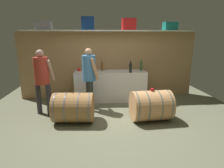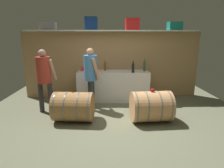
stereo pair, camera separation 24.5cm
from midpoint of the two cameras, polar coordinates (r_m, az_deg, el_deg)
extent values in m
cube|color=#686A51|center=(4.52, -1.15, -9.40)|extent=(6.33, 7.20, 0.02)
cube|color=#A47F53|center=(5.71, -2.32, 5.67)|extent=(5.13, 0.10, 1.93)
cube|color=silver|center=(5.51, -2.33, 15.59)|extent=(4.72, 0.40, 0.03)
cube|color=gray|center=(5.69, -20.96, 15.93)|extent=(0.42, 0.26, 0.22)
cube|color=navy|center=(5.51, -8.59, 17.47)|extent=(0.34, 0.19, 0.36)
cube|color=red|center=(5.57, 3.71, 17.36)|extent=(0.37, 0.30, 0.32)
cube|color=#1B8376|center=(5.87, 15.76, 16.27)|extent=(0.38, 0.29, 0.23)
cube|color=white|center=(5.46, -1.79, -0.53)|extent=(1.99, 0.61, 0.84)
cylinder|color=brown|center=(5.46, -4.30, 5.07)|extent=(0.06, 0.06, 0.21)
sphere|color=brown|center=(5.44, -4.32, 6.28)|extent=(0.06, 0.06, 0.06)
cylinder|color=brown|center=(5.44, -4.33, 6.74)|extent=(0.02, 0.02, 0.07)
cylinder|color=black|center=(5.18, 4.18, 4.66)|extent=(0.07, 0.07, 0.22)
sphere|color=black|center=(5.16, 4.20, 6.02)|extent=(0.07, 0.07, 0.07)
cylinder|color=black|center=(5.15, 4.21, 6.55)|extent=(0.03, 0.03, 0.08)
cylinder|color=#33582F|center=(5.51, 7.44, 5.23)|extent=(0.06, 0.06, 0.24)
sphere|color=#33582F|center=(5.49, 7.48, 6.58)|extent=(0.06, 0.06, 0.06)
cylinder|color=#33582F|center=(5.49, 7.50, 7.13)|extent=(0.02, 0.02, 0.09)
cylinder|color=white|center=(5.67, 7.44, 4.27)|extent=(0.08, 0.08, 0.00)
cylinder|color=white|center=(5.67, 7.45, 4.62)|extent=(0.01, 0.01, 0.07)
sphere|color=white|center=(5.66, 7.47, 5.25)|extent=(0.08, 0.08, 0.08)
sphere|color=maroon|center=(5.66, 7.47, 5.13)|extent=(0.05, 0.05, 0.05)
cone|color=red|center=(5.52, -11.08, 4.51)|extent=(0.11, 0.11, 0.13)
cylinder|color=tan|center=(4.22, 9.93, -6.36)|extent=(0.87, 0.70, 0.65)
cylinder|color=slate|center=(4.13, 5.26, -6.69)|extent=(0.07, 0.66, 0.66)
cylinder|color=slate|center=(4.18, 8.18, -6.49)|extent=(0.07, 0.66, 0.66)
cylinder|color=slate|center=(4.27, 11.64, -6.23)|extent=(0.07, 0.66, 0.66)
cylinder|color=slate|center=(4.34, 14.35, -6.01)|extent=(0.07, 0.66, 0.66)
cylinder|color=#87484E|center=(4.12, 10.12, -2.03)|extent=(0.04, 0.04, 0.01)
cylinder|color=#A17140|center=(4.19, -13.07, -6.85)|extent=(0.89, 0.71, 0.63)
cylinder|color=slate|center=(4.28, -17.68, -6.70)|extent=(0.09, 0.64, 0.64)
cylinder|color=slate|center=(4.22, -14.85, -6.80)|extent=(0.09, 0.64, 0.64)
cylinder|color=slate|center=(4.16, -11.27, -6.90)|extent=(0.09, 0.64, 0.64)
cylinder|color=slate|center=(4.12, -8.28, -6.96)|extent=(0.09, 0.64, 0.64)
cylinder|color=#944D3B|center=(4.09, -13.32, -2.64)|extent=(0.04, 0.04, 0.01)
cylinder|color=red|center=(4.12, 10.27, -1.67)|extent=(0.08, 0.08, 0.05)
cylinder|color=#333136|center=(4.69, -19.75, -4.44)|extent=(0.11, 0.11, 0.73)
cylinder|color=#333136|center=(4.85, -22.39, -4.09)|extent=(0.11, 0.11, 0.73)
cylinder|color=#B4382A|center=(4.62, -21.81, 3.68)|extent=(0.32, 0.32, 0.61)
sphere|color=tan|center=(4.57, -22.24, 8.40)|extent=(0.18, 0.18, 0.18)
cylinder|color=tan|center=(4.58, -19.29, 3.82)|extent=(0.16, 0.25, 0.51)
cylinder|color=tan|center=(4.80, -22.90, 3.93)|extent=(0.14, 0.22, 0.51)
cylinder|color=#2B3233|center=(4.69, -7.75, -3.70)|extent=(0.11, 0.11, 0.74)
cylinder|color=#2B3233|center=(4.95, -8.49, -2.80)|extent=(0.11, 0.11, 0.74)
cylinder|color=#4889D1|center=(4.67, -8.41, 4.71)|extent=(0.32, 0.32, 0.61)
sphere|color=tan|center=(4.63, -8.58, 9.43)|extent=(0.18, 0.18, 0.18)
cylinder|color=tan|center=(4.51, -6.74, 4.45)|extent=(0.22, 0.13, 0.52)
cylinder|color=tan|center=(4.87, -7.83, 5.09)|extent=(0.25, 0.14, 0.51)
camera|label=1|loc=(0.12, -91.70, -0.42)|focal=30.63mm
camera|label=2|loc=(0.12, 88.30, 0.42)|focal=30.63mm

